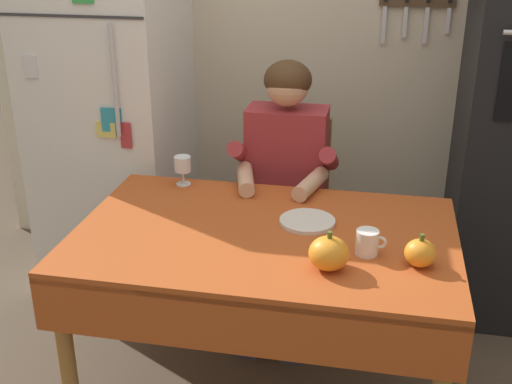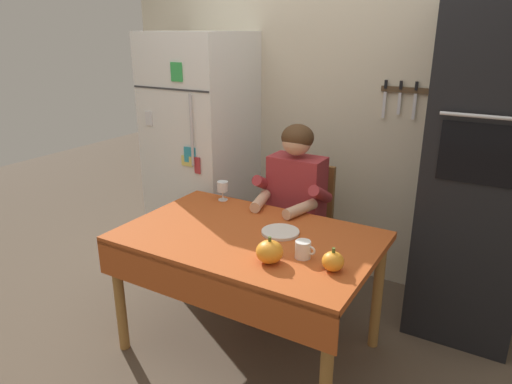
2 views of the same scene
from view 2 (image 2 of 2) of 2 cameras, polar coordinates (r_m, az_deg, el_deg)
The scene contains 12 objects.
ground_plane at distance 2.89m, azimuth -1.91°, elevation -19.40°, with size 10.00×10.00×0.00m, color brown.
back_wall_assembly at distance 3.49m, azimuth 10.68°, elevation 10.61°, with size 3.70×0.13×2.60m.
refrigerator at distance 3.70m, azimuth -6.60°, elevation 4.99°, with size 0.68×0.71×1.80m.
wall_oven at distance 3.00m, azimuth 26.14°, elevation 2.66°, with size 0.60×0.64×2.10m.
dining_table at distance 2.59m, azimuth -1.17°, elevation -7.09°, with size 1.40×0.90×0.74m.
chair_behind_person at distance 3.30m, azimuth 5.77°, elevation -3.94°, with size 0.40×0.40×0.93m.
seated_person at distance 3.06m, azimuth 4.42°, elevation -1.27°, with size 0.47×0.55×1.25m.
coffee_mug at distance 2.31m, azimuth 5.79°, elevation -7.08°, with size 0.11×0.08×0.09m.
wine_glass at distance 3.06m, azimuth -4.12°, elevation 0.57°, with size 0.07×0.07×0.13m.
pumpkin_large at distance 2.26m, azimuth 1.68°, elevation -7.34°, with size 0.13×0.13×0.13m.
pumpkin_medium at distance 2.22m, azimuth 9.43°, elevation -8.40°, with size 0.10×0.10×0.12m.
serving_tray at distance 2.59m, azimuth 3.01°, elevation -4.93°, with size 0.21×0.21×0.02m, color silver.
Camera 2 is at (1.22, -1.90, 1.81)m, focal length 32.56 mm.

